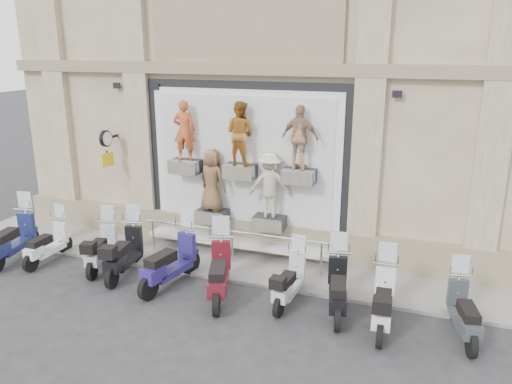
% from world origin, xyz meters
% --- Properties ---
extents(ground, '(90.00, 90.00, 0.00)m').
position_xyz_m(ground, '(0.00, 0.00, 0.00)').
color(ground, '#2C2C2E').
rests_on(ground, ground).
extents(sidewalk, '(16.00, 2.20, 0.08)m').
position_xyz_m(sidewalk, '(0.00, 2.10, 0.04)').
color(sidewalk, gray).
rests_on(sidewalk, ground).
extents(building, '(14.00, 8.60, 12.00)m').
position_xyz_m(building, '(0.00, 7.00, 6.00)').
color(building, beige).
rests_on(building, ground).
extents(shop_vitrine, '(5.60, 0.89, 4.30)m').
position_xyz_m(shop_vitrine, '(0.08, 2.75, 2.35)').
color(shop_vitrine, black).
rests_on(shop_vitrine, ground).
extents(guard_rail, '(5.06, 0.10, 0.93)m').
position_xyz_m(guard_rail, '(0.00, 2.00, 0.47)').
color(guard_rail, '#9EA0A5').
rests_on(guard_rail, ground).
extents(clock_sign_bracket, '(0.10, 0.80, 1.02)m').
position_xyz_m(clock_sign_bracket, '(-3.90, 2.47, 2.80)').
color(clock_sign_bracket, black).
rests_on(clock_sign_bracket, ground).
extents(scooter_a, '(0.96, 2.13, 1.67)m').
position_xyz_m(scooter_a, '(-5.45, 0.33, 0.83)').
color(scooter_a, '#151B4C').
rests_on(scooter_a, ground).
extents(scooter_b, '(0.50, 1.72, 1.40)m').
position_xyz_m(scooter_b, '(-4.54, 0.54, 0.70)').
color(scooter_b, silver).
rests_on(scooter_b, ground).
extents(scooter_c, '(0.99, 1.89, 1.48)m').
position_xyz_m(scooter_c, '(-3.00, 0.69, 0.74)').
color(scooter_c, '#A8B1B6').
rests_on(scooter_c, ground).
extents(scooter_d, '(0.89, 2.04, 1.60)m').
position_xyz_m(scooter_d, '(-2.24, 0.56, 0.80)').
color(scooter_d, black).
rests_on(scooter_d, ground).
extents(scooter_e, '(0.99, 2.17, 1.70)m').
position_xyz_m(scooter_e, '(-0.89, 0.40, 0.85)').
color(scooter_e, navy).
rests_on(scooter_e, ground).
extents(scooter_f, '(1.25, 2.16, 1.69)m').
position_xyz_m(scooter_f, '(0.41, 0.25, 0.84)').
color(scooter_f, '#4F0D16').
rests_on(scooter_f, ground).
extents(scooter_g, '(0.62, 1.74, 1.39)m').
position_xyz_m(scooter_g, '(1.93, 0.55, 0.70)').
color(scooter_g, '#B7B9BF').
rests_on(scooter_g, ground).
extents(scooter_h, '(0.93, 2.00, 1.56)m').
position_xyz_m(scooter_h, '(2.98, 0.50, 0.78)').
color(scooter_h, black).
rests_on(scooter_h, ground).
extents(scooter_i, '(0.66, 1.96, 1.57)m').
position_xyz_m(scooter_i, '(3.93, 0.23, 0.78)').
color(scooter_i, silver).
rests_on(scooter_i, ground).
extents(scooter_j, '(0.88, 1.86, 1.45)m').
position_xyz_m(scooter_j, '(5.42, 0.40, 0.73)').
color(scooter_j, '#30363B').
rests_on(scooter_j, ground).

